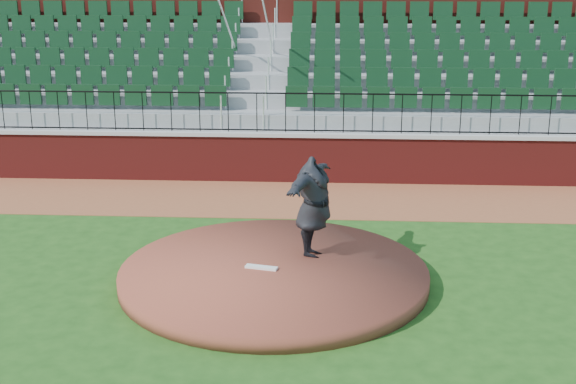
# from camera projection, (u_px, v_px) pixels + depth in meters

# --- Properties ---
(ground) EXTENTS (90.00, 90.00, 0.00)m
(ground) POSITION_uv_depth(u_px,v_px,m) (283.00, 288.00, 13.29)
(ground) COLOR #1E4914
(ground) RESTS_ON ground
(warning_track) EXTENTS (34.00, 3.20, 0.01)m
(warning_track) POSITION_uv_depth(u_px,v_px,m) (297.00, 198.00, 18.47)
(warning_track) COLOR brown
(warning_track) RESTS_ON ground
(field_wall) EXTENTS (34.00, 0.35, 1.20)m
(field_wall) POSITION_uv_depth(u_px,v_px,m) (300.00, 159.00, 19.83)
(field_wall) COLOR maroon
(field_wall) RESTS_ON ground
(wall_cap) EXTENTS (34.00, 0.45, 0.10)m
(wall_cap) POSITION_uv_depth(u_px,v_px,m) (300.00, 134.00, 19.65)
(wall_cap) COLOR #B7B7B7
(wall_cap) RESTS_ON field_wall
(wall_railing) EXTENTS (34.00, 0.05, 1.00)m
(wall_railing) POSITION_uv_depth(u_px,v_px,m) (300.00, 113.00, 19.50)
(wall_railing) COLOR black
(wall_railing) RESTS_ON wall_cap
(seating_stands) EXTENTS (34.00, 5.10, 4.60)m
(seating_stands) POSITION_uv_depth(u_px,v_px,m) (304.00, 79.00, 21.97)
(seating_stands) COLOR gray
(seating_stands) RESTS_ON ground
(concourse_wall) EXTENTS (34.00, 0.50, 5.50)m
(concourse_wall) POSITION_uv_depth(u_px,v_px,m) (307.00, 53.00, 24.53)
(concourse_wall) COLOR maroon
(concourse_wall) RESTS_ON ground
(pitchers_mound) EXTENTS (5.44, 5.44, 0.25)m
(pitchers_mound) POSITION_uv_depth(u_px,v_px,m) (274.00, 274.00, 13.55)
(pitchers_mound) COLOR brown
(pitchers_mound) RESTS_ON ground
(pitching_rubber) EXTENTS (0.59, 0.27, 0.04)m
(pitching_rubber) POSITION_uv_depth(u_px,v_px,m) (261.00, 267.00, 13.49)
(pitching_rubber) COLOR white
(pitching_rubber) RESTS_ON pitchers_mound
(pitcher) EXTENTS (1.17, 2.39, 1.87)m
(pitcher) POSITION_uv_depth(u_px,v_px,m) (313.00, 207.00, 13.86)
(pitcher) COLOR black
(pitcher) RESTS_ON pitchers_mound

